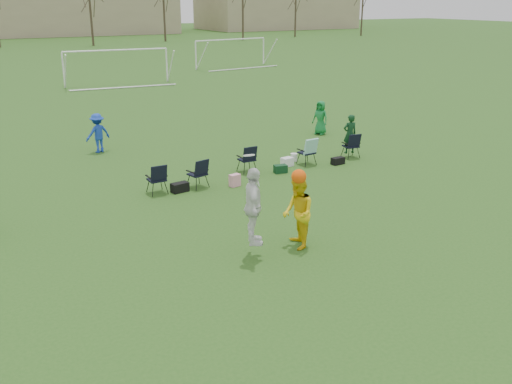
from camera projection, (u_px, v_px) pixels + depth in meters
ground at (344, 281)px, 12.46m from camera, size 260.00×260.00×0.00m
fielder_blue at (98, 133)px, 22.63m from camera, size 1.13×0.82×1.56m
fielder_green_far at (320, 118)px, 25.68m from camera, size 0.73×0.87×1.51m
center_contest at (278, 209)px, 13.53m from camera, size 2.13×1.17×2.58m
sideline_setup at (271, 158)px, 20.19m from camera, size 8.66×1.91×1.66m
goal_mid at (116, 57)px, 40.24m from camera, size 7.40×0.63×2.46m
goal_right at (231, 45)px, 50.67m from camera, size 7.35×1.14×2.46m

